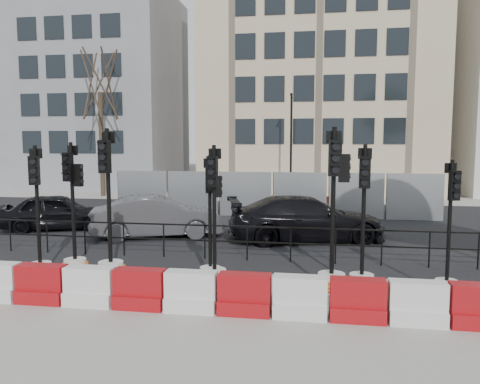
% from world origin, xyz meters
% --- Properties ---
extents(ground, '(120.00, 120.00, 0.00)m').
position_xyz_m(ground, '(0.00, 0.00, 0.00)').
color(ground, '#51514C').
rests_on(ground, ground).
extents(sidewalk_near, '(40.00, 6.00, 0.02)m').
position_xyz_m(sidewalk_near, '(0.00, -3.00, 0.01)').
color(sidewalk_near, gray).
rests_on(sidewalk_near, ground).
extents(road, '(40.00, 14.00, 0.03)m').
position_xyz_m(road, '(0.00, 7.00, 0.01)').
color(road, black).
rests_on(road, ground).
extents(sidewalk_far, '(40.00, 4.00, 0.02)m').
position_xyz_m(sidewalk_far, '(0.00, 16.00, 0.01)').
color(sidewalk_far, gray).
rests_on(sidewalk_far, ground).
extents(building_grey, '(11.00, 9.06, 14.00)m').
position_xyz_m(building_grey, '(-14.00, 21.99, 7.00)').
color(building_grey, gray).
rests_on(building_grey, ground).
extents(building_cream, '(15.00, 10.06, 18.00)m').
position_xyz_m(building_cream, '(2.00, 21.99, 9.00)').
color(building_cream, beige).
rests_on(building_cream, ground).
extents(kerb_railing, '(18.00, 0.04, 1.00)m').
position_xyz_m(kerb_railing, '(0.00, 1.20, 0.69)').
color(kerb_railing, black).
rests_on(kerb_railing, ground).
extents(heras_fencing, '(14.33, 1.72, 2.00)m').
position_xyz_m(heras_fencing, '(-0.01, 9.80, 0.68)').
color(heras_fencing, '#989CA1').
rests_on(heras_fencing, ground).
extents(lamp_post_far, '(0.12, 0.56, 6.00)m').
position_xyz_m(lamp_post_far, '(0.50, 14.98, 3.22)').
color(lamp_post_far, black).
rests_on(lamp_post_far, ground).
extents(tree_bare_far, '(2.00, 2.00, 9.00)m').
position_xyz_m(tree_bare_far, '(-11.00, 15.50, 6.65)').
color(tree_bare_far, '#473828').
rests_on(tree_bare_far, ground).
extents(barrier_row, '(16.75, 0.50, 0.80)m').
position_xyz_m(barrier_row, '(0.00, -2.80, 0.37)').
color(barrier_row, '#A90D1C').
rests_on(barrier_row, ground).
extents(traffic_signal_a, '(0.63, 0.63, 3.22)m').
position_xyz_m(traffic_signal_a, '(-4.71, -1.23, 0.66)').
color(traffic_signal_a, silver).
rests_on(traffic_signal_a, ground).
extents(traffic_signal_b, '(0.65, 0.65, 3.29)m').
position_xyz_m(traffic_signal_b, '(-4.05, -0.77, 0.79)').
color(traffic_signal_b, silver).
rests_on(traffic_signal_b, ground).
extents(traffic_signal_c, '(0.71, 0.71, 3.62)m').
position_xyz_m(traffic_signal_c, '(-3.00, -1.04, 0.75)').
color(traffic_signal_c, silver).
rests_on(traffic_signal_c, ground).
extents(traffic_signal_d, '(0.59, 0.59, 2.99)m').
position_xyz_m(traffic_signal_d, '(-0.57, -0.85, 0.71)').
color(traffic_signal_d, silver).
rests_on(traffic_signal_d, ground).
extents(traffic_signal_e, '(0.64, 0.64, 3.23)m').
position_xyz_m(traffic_signal_e, '(-0.42, -1.13, 0.67)').
color(traffic_signal_e, silver).
rests_on(traffic_signal_e, ground).
extents(traffic_signal_f, '(0.71, 0.71, 3.62)m').
position_xyz_m(traffic_signal_f, '(2.23, -1.22, 0.86)').
color(traffic_signal_f, silver).
rests_on(traffic_signal_f, ground).
extents(traffic_signal_g, '(0.64, 0.64, 3.25)m').
position_xyz_m(traffic_signal_g, '(2.87, -1.03, 0.67)').
color(traffic_signal_g, silver).
rests_on(traffic_signal_g, ground).
extents(traffic_signal_h, '(0.58, 0.58, 2.93)m').
position_xyz_m(traffic_signal_h, '(4.64, -1.08, 0.61)').
color(traffic_signal_h, silver).
rests_on(traffic_signal_h, ground).
extents(car_a, '(4.32, 5.14, 1.38)m').
position_xyz_m(car_a, '(-7.74, 4.73, 0.69)').
color(car_a, black).
rests_on(car_a, ground).
extents(car_b, '(4.44, 5.44, 1.46)m').
position_xyz_m(car_b, '(-3.54, 3.95, 0.73)').
color(car_b, '#47474C').
rests_on(car_b, ground).
extents(car_c, '(4.64, 6.23, 1.51)m').
position_xyz_m(car_c, '(1.57, 4.17, 0.75)').
color(car_c, black).
rests_on(car_c, ground).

